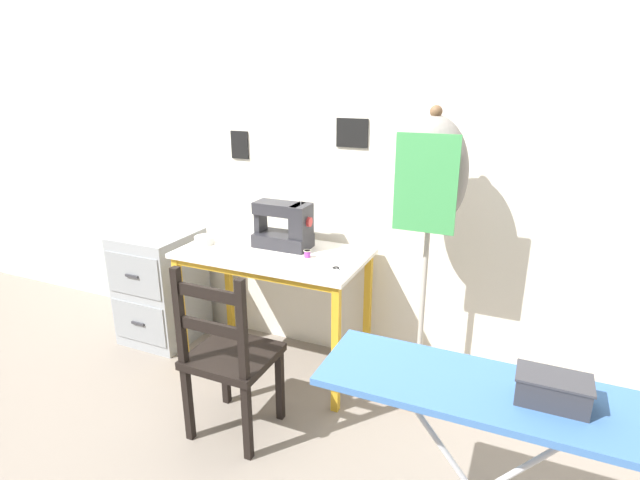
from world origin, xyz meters
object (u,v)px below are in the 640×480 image
at_px(thread_spool_near_machine, 307,254).
at_px(storage_box, 552,390).
at_px(ironing_board, 487,401).
at_px(wooden_chair, 229,357).
at_px(scissors, 338,269).
at_px(filing_cabinet, 161,286).
at_px(sewing_machine, 285,227).
at_px(dress_form, 430,190).
at_px(fabric_bowl, 204,240).

xyz_separation_m(thread_spool_near_machine, storage_box, (1.25, -0.95, 0.08)).
relative_size(thread_spool_near_machine, ironing_board, 0.04).
bearing_deg(storage_box, wooden_chair, 166.18).
bearing_deg(wooden_chair, scissors, 54.59).
xyz_separation_m(filing_cabinet, storage_box, (2.37, -0.99, 0.49)).
bearing_deg(filing_cabinet, storage_box, -22.64).
distance_m(thread_spool_near_machine, filing_cabinet, 1.19).
height_order(thread_spool_near_machine, ironing_board, ironing_board).
distance_m(sewing_machine, filing_cabinet, 1.06).
relative_size(thread_spool_near_machine, filing_cabinet, 0.06).
bearing_deg(dress_form, wooden_chair, -139.30).
bearing_deg(thread_spool_near_machine, storage_box, -37.24).
relative_size(fabric_bowl, filing_cabinet, 0.16).
bearing_deg(filing_cabinet, ironing_board, -24.24).
bearing_deg(ironing_board, fabric_bowl, 152.35).
bearing_deg(storage_box, filing_cabinet, 157.36).
bearing_deg(dress_form, filing_cabinet, -179.10).
xyz_separation_m(thread_spool_near_machine, wooden_chair, (-0.14, -0.61, -0.35)).
relative_size(wooden_chair, ironing_board, 0.87).
relative_size(sewing_machine, dress_form, 0.22).
height_order(fabric_bowl, thread_spool_near_machine, fabric_bowl).
distance_m(scissors, dress_form, 0.63).
xyz_separation_m(wooden_chair, dress_form, (0.78, 0.67, 0.77)).
height_order(sewing_machine, fabric_bowl, sewing_machine).
relative_size(fabric_bowl, scissors, 1.03).
xyz_separation_m(filing_cabinet, dress_form, (1.77, 0.03, 0.82)).
relative_size(sewing_machine, wooden_chair, 0.38).
relative_size(thread_spool_near_machine, dress_form, 0.03).
distance_m(fabric_bowl, thread_spool_near_machine, 0.67).
relative_size(scissors, filing_cabinet, 0.16).
distance_m(wooden_chair, dress_form, 1.29).
distance_m(fabric_bowl, storage_box, 2.13).
bearing_deg(wooden_chair, fabric_bowl, 133.12).
bearing_deg(thread_spool_near_machine, ironing_board, -41.50).
relative_size(fabric_bowl, storage_box, 0.57).
bearing_deg(ironing_board, sewing_machine, 140.02).
relative_size(fabric_bowl, ironing_board, 0.11).
bearing_deg(dress_form, storage_box, -59.44).
bearing_deg(storage_box, dress_form, 120.56).
distance_m(dress_form, ironing_board, 1.18).
height_order(scissors, thread_spool_near_machine, thread_spool_near_machine).
xyz_separation_m(fabric_bowl, wooden_chair, (0.54, -0.57, -0.36)).
height_order(sewing_machine, ironing_board, sewing_machine).
bearing_deg(wooden_chair, dress_form, 40.70).
height_order(thread_spool_near_machine, storage_box, storage_box).
relative_size(filing_cabinet, ironing_board, 0.71).
relative_size(wooden_chair, dress_form, 0.57).
relative_size(wooden_chair, filing_cabinet, 1.23).
relative_size(sewing_machine, filing_cabinet, 0.46).
distance_m(fabric_bowl, scissors, 0.90).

